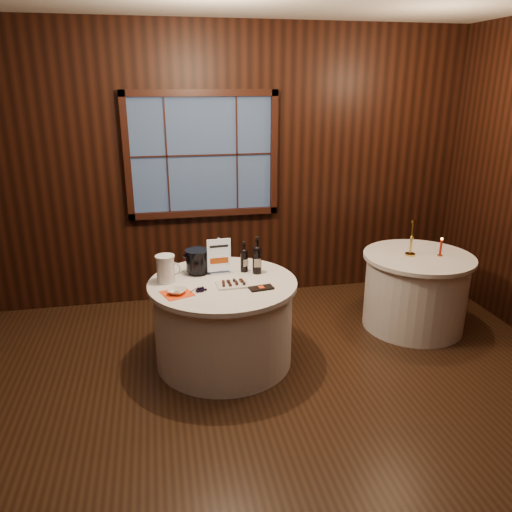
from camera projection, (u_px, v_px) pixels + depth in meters
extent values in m
plane|color=black|center=(244.00, 431.00, 3.60)|extent=(6.00, 6.00, 0.00)
cube|color=black|center=(202.00, 169.00, 5.42)|extent=(6.00, 0.02, 3.00)
cube|color=#354A6F|center=(202.00, 155.00, 5.35)|extent=(1.50, 0.01, 1.20)
cylinder|color=white|center=(224.00, 324.00, 4.41)|extent=(1.20, 1.20, 0.73)
cylinder|color=white|center=(223.00, 284.00, 4.28)|extent=(1.28, 1.28, 0.04)
cylinder|color=white|center=(415.00, 293.00, 5.06)|extent=(1.00, 1.00, 0.73)
cylinder|color=white|center=(419.00, 257.00, 4.93)|extent=(1.08, 1.08, 0.04)
cube|color=silver|center=(219.00, 273.00, 4.45)|extent=(0.18, 0.11, 0.02)
cube|color=silver|center=(219.00, 255.00, 4.39)|extent=(0.02, 0.02, 0.32)
cube|color=white|center=(219.00, 255.00, 4.38)|extent=(0.21, 0.02, 0.30)
cylinder|color=black|center=(244.00, 262.00, 4.47)|extent=(0.07, 0.07, 0.18)
sphere|color=black|center=(244.00, 252.00, 4.44)|extent=(0.07, 0.07, 0.07)
cylinder|color=black|center=(244.00, 247.00, 4.43)|extent=(0.03, 0.03, 0.08)
cylinder|color=black|center=(244.00, 243.00, 4.41)|extent=(0.03, 0.03, 0.02)
cube|color=beige|center=(245.00, 263.00, 4.44)|extent=(0.05, 0.02, 0.06)
cylinder|color=black|center=(257.00, 262.00, 4.42)|extent=(0.08, 0.08, 0.22)
sphere|color=black|center=(257.00, 250.00, 4.39)|extent=(0.08, 0.08, 0.08)
cylinder|color=black|center=(257.00, 244.00, 4.37)|extent=(0.03, 0.03, 0.10)
cylinder|color=black|center=(257.00, 238.00, 4.35)|extent=(0.03, 0.03, 0.02)
cube|color=beige|center=(258.00, 263.00, 4.39)|extent=(0.06, 0.01, 0.08)
cylinder|color=black|center=(198.00, 272.00, 4.45)|extent=(0.16, 0.16, 0.03)
cylinder|color=black|center=(197.00, 261.00, 4.42)|extent=(0.20, 0.20, 0.17)
cylinder|color=black|center=(197.00, 251.00, 4.39)|extent=(0.22, 0.22, 0.02)
cube|color=white|center=(233.00, 285.00, 4.18)|extent=(0.28, 0.19, 0.02)
cube|color=black|center=(261.00, 288.00, 4.11)|extent=(0.21, 0.13, 0.02)
cylinder|color=#342213|center=(193.00, 290.00, 4.05)|extent=(0.06, 0.01, 0.03)
cylinder|color=white|center=(166.00, 269.00, 4.23)|extent=(0.15, 0.15, 0.22)
cylinder|color=white|center=(165.00, 256.00, 4.19)|extent=(0.17, 0.17, 0.01)
torus|color=white|center=(175.00, 268.00, 4.24)|extent=(0.11, 0.05, 0.11)
cube|color=#FF4815|center=(177.00, 294.00, 4.02)|extent=(0.29, 0.29, 0.00)
imported|color=white|center=(177.00, 291.00, 4.01)|extent=(0.19, 0.19, 0.04)
cylinder|color=gold|center=(410.00, 254.00, 4.92)|extent=(0.10, 0.10, 0.02)
cylinder|color=gold|center=(412.00, 238.00, 4.87)|extent=(0.02, 0.02, 0.31)
cylinder|color=gold|center=(414.00, 221.00, 4.81)|extent=(0.05, 0.05, 0.03)
cylinder|color=gold|center=(440.00, 256.00, 4.90)|extent=(0.05, 0.05, 0.01)
cylinder|color=#A01A0C|center=(441.00, 248.00, 4.87)|extent=(0.02, 0.02, 0.15)
sphere|color=#FFB23F|center=(442.00, 239.00, 4.84)|extent=(0.02, 0.02, 0.02)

